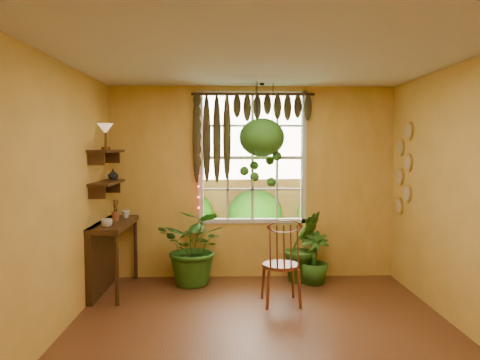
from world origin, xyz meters
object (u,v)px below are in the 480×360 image
object	(u,v)px
counter_ledge	(106,249)
windsor_chair	(281,276)
potted_plant_mid	(303,246)
hanging_basket	(262,143)
potted_plant_left	(195,247)

from	to	relation	value
counter_ledge	windsor_chair	xyz separation A→B (m)	(2.19, -0.56, -0.21)
windsor_chair	potted_plant_mid	bearing A→B (deg)	62.83
potted_plant_mid	counter_ledge	bearing A→B (deg)	-171.29
windsor_chair	hanging_basket	xyz separation A→B (m)	(-0.17, 0.85, 1.56)
potted_plant_left	potted_plant_mid	world-z (taller)	potted_plant_left
potted_plant_left	windsor_chair	bearing A→B (deg)	-37.83
counter_ledge	potted_plant_mid	world-z (taller)	potted_plant_mid
potted_plant_mid	potted_plant_left	bearing A→B (deg)	-175.09
counter_ledge	windsor_chair	size ratio (longest dim) A/B	1.02
windsor_chair	potted_plant_mid	distance (m)	1.04
windsor_chair	potted_plant_left	distance (m)	1.36
counter_ledge	potted_plant_left	xyz separation A→B (m)	(1.13, 0.27, -0.04)
potted_plant_left	potted_plant_mid	distance (m)	1.47
potted_plant_mid	hanging_basket	distance (m)	1.53
potted_plant_left	hanging_basket	distance (m)	1.65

